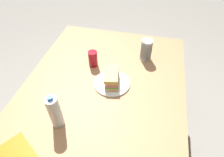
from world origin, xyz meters
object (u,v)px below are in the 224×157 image
object	(u,v)px
sandwich	(112,78)
plastic_cup_stack	(146,50)
water_bottle_tall	(55,112)
dining_table	(101,102)
paper_plate	(112,83)
soda_can_red	(93,59)

from	to	relation	value
sandwich	plastic_cup_stack	distance (m)	0.38
water_bottle_tall	plastic_cup_stack	distance (m)	0.81
dining_table	paper_plate	bearing A→B (deg)	-26.57
soda_can_red	sandwich	bearing A→B (deg)	-131.07
paper_plate	water_bottle_tall	distance (m)	0.45
dining_table	soda_can_red	bearing A→B (deg)	25.84
water_bottle_tall	paper_plate	bearing A→B (deg)	-31.35
paper_plate	water_bottle_tall	size ratio (longest dim) A/B	1.06
paper_plate	sandwich	xyz separation A→B (m)	(0.00, 0.00, 0.05)
dining_table	plastic_cup_stack	size ratio (longest dim) A/B	9.14
dining_table	sandwich	size ratio (longest dim) A/B	7.84
dining_table	plastic_cup_stack	bearing A→B (deg)	-29.54
sandwich	water_bottle_tall	xyz separation A→B (m)	(-0.37, 0.22, 0.06)
paper_plate	plastic_cup_stack	size ratio (longest dim) A/B	1.48
soda_can_red	plastic_cup_stack	bearing A→B (deg)	-65.85
dining_table	water_bottle_tall	bearing A→B (deg)	146.89
paper_plate	sandwich	world-z (taller)	sandwich
paper_plate	water_bottle_tall	bearing A→B (deg)	148.65
plastic_cup_stack	water_bottle_tall	bearing A→B (deg)	149.06
soda_can_red	plastic_cup_stack	world-z (taller)	plastic_cup_stack
sandwich	water_bottle_tall	world-z (taller)	water_bottle_tall
soda_can_red	water_bottle_tall	bearing A→B (deg)	174.99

